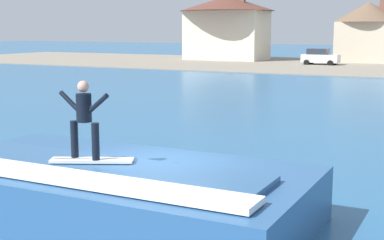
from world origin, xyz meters
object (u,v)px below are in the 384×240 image
Objects in this scene: wave_crest at (115,191)px; house_with_chimney at (227,22)px; house_small_cottage at (368,29)px; surfboard at (92,160)px; car_near_shore at (320,57)px; surfer at (84,115)px.

wave_crest is 61.32m from house_with_chimney.
house_small_cottage is at bearing 9.65° from house_with_chimney.
car_near_shore is at bearing 99.01° from surfboard.
car_near_shore is (-8.68, 52.31, 0.33)m from wave_crest.
surfer reaches higher than surfboard.
wave_crest is 2.05× the size of car_near_shore.
house_small_cottage reaches higher than surfer.
car_near_shore is 9.06m from house_small_cottage.
house_small_cottage is (3.74, 7.66, 3.04)m from car_near_shore.
wave_crest is at bearing 36.88° from surfer.
surfboard is at bearing -137.17° from wave_crest.
surfboard is at bearing 17.07° from surfer.
house_with_chimney is at bearing 111.11° from wave_crest.
wave_crest is at bearing -68.89° from house_with_chimney.
surfer is 0.20× the size of house_small_cottage.
car_near_shore is 0.49× the size of house_small_cottage.
wave_crest is at bearing -80.58° from car_near_shore.
surfboard is 0.96m from surfer.
house_with_chimney reaches higher than house_small_cottage.
surfer is 53.32m from car_near_shore.
house_small_cottage is at bearing 94.23° from surfer.
house_with_chimney is (-13.35, 4.76, 3.95)m from car_near_shore.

